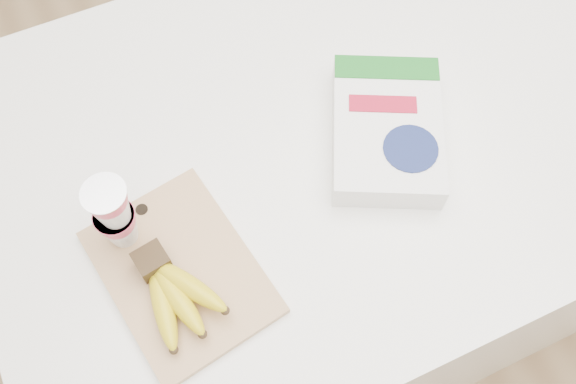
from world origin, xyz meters
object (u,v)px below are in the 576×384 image
(yogurt_stack, at_px, (114,214))
(cereal_box, at_px, (387,130))
(table, at_px, (330,230))
(cutting_board, at_px, (181,272))
(bananas, at_px, (173,292))

(yogurt_stack, relative_size, cereal_box, 0.48)
(yogurt_stack, bearing_deg, cereal_box, -0.60)
(table, relative_size, yogurt_stack, 8.57)
(cutting_board, xyz_separation_m, yogurt_stack, (-0.06, 0.09, 0.09))
(table, height_order, bananas, bananas)
(cutting_board, distance_m, bananas, 0.05)
(cutting_board, relative_size, yogurt_stack, 1.91)
(cutting_board, height_order, yogurt_stack, yogurt_stack)
(cereal_box, bearing_deg, yogurt_stack, -153.98)
(bananas, distance_m, yogurt_stack, 0.15)
(cutting_board, bearing_deg, bananas, -128.22)
(cutting_board, bearing_deg, cereal_box, 2.50)
(table, height_order, cereal_box, cereal_box)
(table, distance_m, cutting_board, 0.64)
(table, xyz_separation_m, yogurt_stack, (-0.42, -0.06, 0.59))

